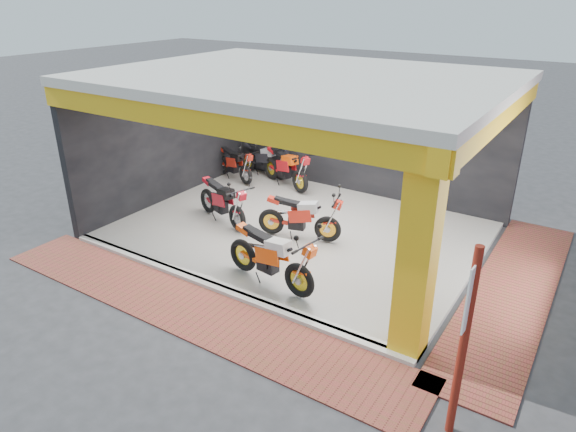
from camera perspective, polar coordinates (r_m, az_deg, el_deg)
name	(u,v)px	position (r m, az deg, el deg)	size (l,w,h in m)	color
ground	(248,268)	(10.74, -4.47, -5.76)	(80.00, 80.00, 0.00)	#2D2D30
showroom_floor	(299,231)	(12.17, 1.20, -1.66)	(8.00, 6.00, 0.10)	beige
showroom_ceiling	(300,78)	(11.11, 1.36, 15.09)	(8.40, 6.40, 0.20)	beige
back_wall	(360,133)	(14.17, 7.98, 9.15)	(8.20, 0.20, 3.50)	black
left_wall	(167,136)	(14.05, -13.26, 8.61)	(0.20, 6.20, 3.50)	black
corner_column	(418,254)	(7.76, 14.25, -4.12)	(0.50, 0.50, 3.50)	gold
header_beam_front	(206,120)	(8.80, -9.15, 10.48)	(8.40, 0.30, 0.40)	gold
header_beam_right	(497,116)	(9.72, 22.18, 10.30)	(0.30, 6.40, 0.40)	gold
floor_kerb	(216,288)	(10.04, -8.02, -7.89)	(8.00, 0.20, 0.10)	beige
paver_front	(188,309)	(9.59, -11.07, -10.06)	(9.00, 1.40, 0.03)	maroon
paver_right	(512,291)	(10.78, 23.63, -7.68)	(1.40, 7.00, 0.03)	maroon
signpost	(465,337)	(6.64, 19.02, -12.62)	(0.11, 0.38, 2.71)	maroon
moto_hero	(299,264)	(9.21, 1.28, -5.41)	(2.26, 0.84, 1.38)	#F84C0A
moto_row_a	(328,217)	(11.28, 4.47, -0.11)	(2.05, 0.76, 1.25)	red
moto_row_b	(237,206)	(11.85, -5.71, 1.11)	(2.08, 0.77, 1.27)	#B0121F
moto_row_c	(300,170)	(14.07, 1.37, 5.08)	(2.18, 0.81, 1.33)	red
moto_row_d	(245,166)	(14.76, -4.75, 5.59)	(1.92, 0.71, 1.17)	#AF2012
moto_row_e	(280,160)	(15.11, -0.93, 6.19)	(1.99, 0.74, 1.22)	black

